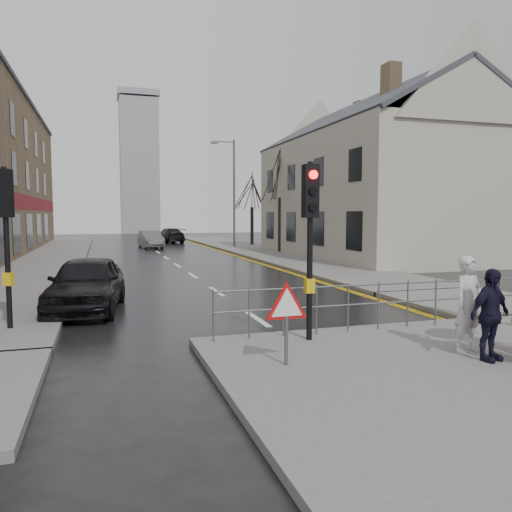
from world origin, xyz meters
TOP-DOWN VIEW (x-y plane):
  - ground at (0.00, 0.00)m, footprint 120.00×120.00m
  - left_pavement at (-6.50, 23.00)m, footprint 4.00×44.00m
  - right_pavement at (6.50, 25.00)m, footprint 4.00×40.00m
  - pavement_bridge_right at (6.50, 3.00)m, footprint 4.00×4.20m
  - building_right_cream at (12.00, 18.00)m, footprint 9.00×16.40m
  - church_tower at (1.50, 62.00)m, footprint 5.00×5.00m
  - traffic_signal_near_left at (0.20, 0.20)m, footprint 0.28×0.27m
  - traffic_signal_far_left at (-5.50, 3.00)m, footprint 0.34×0.33m
  - guard_railing_front at (1.95, 0.60)m, footprint 7.14×0.04m
  - warning_sign at (-0.80, -1.21)m, footprint 0.80×0.07m
  - street_lamp at (5.82, 28.00)m, footprint 1.83×0.25m
  - tree_near at (7.50, 22.00)m, footprint 2.40×2.40m
  - tree_far at (8.00, 30.00)m, footprint 2.40×2.40m
  - pedestrian_a at (2.51, -1.42)m, footprint 0.69×0.52m
  - pedestrian_d at (2.49, -1.96)m, footprint 0.96×0.56m
  - car_parked at (-4.00, 5.29)m, footprint 2.28×4.48m
  - car_mid at (-0.06, 29.99)m, footprint 1.78×4.12m
  - car_far at (2.28, 36.83)m, footprint 2.46×4.76m

SIDE VIEW (x-z plane):
  - ground at x=0.00m, z-range 0.00..0.00m
  - left_pavement at x=-6.50m, z-range 0.00..0.14m
  - right_pavement at x=6.50m, z-range 0.00..0.14m
  - pavement_bridge_right at x=6.50m, z-range 0.00..0.14m
  - car_mid at x=-0.06m, z-range 0.00..1.32m
  - car_far at x=2.28m, z-range 0.00..1.32m
  - car_parked at x=-4.00m, z-range 0.00..1.46m
  - guard_railing_front at x=1.95m, z-range 0.36..1.36m
  - pedestrian_d at x=2.49m, z-range 0.14..1.67m
  - pedestrian_a at x=2.51m, z-range 0.14..1.83m
  - warning_sign at x=-0.80m, z-range 0.37..1.72m
  - traffic_signal_near_left at x=0.20m, z-range 0.76..4.16m
  - traffic_signal_far_left at x=-5.50m, z-range 0.76..4.16m
  - tree_far at x=8.00m, z-range 1.60..7.24m
  - street_lamp at x=5.82m, z-range 0.71..8.71m
  - building_right_cream at x=12.00m, z-range -0.27..9.83m
  - tree_near at x=7.50m, z-range 1.85..8.43m
  - church_tower at x=1.50m, z-range 0.00..18.00m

